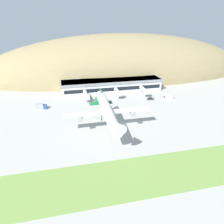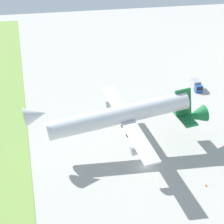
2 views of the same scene
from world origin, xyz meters
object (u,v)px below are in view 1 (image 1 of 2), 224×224
(fuel_truck, at_px, (169,97))
(box_truck, at_px, (41,106))
(jetway_1, at_px, (118,92))
(cargo_airplane, at_px, (107,111))
(terminal_building, at_px, (112,85))
(jetway_0, at_px, (86,95))
(service_car_1, at_px, (108,103))
(jetway_2, at_px, (144,90))
(service_car_0, at_px, (150,99))
(traffic_cone_0, at_px, (135,115))

(fuel_truck, xyz_separation_m, box_truck, (-82.55, 1.34, 0.22))
(jetway_1, distance_m, cargo_airplane, 49.49)
(terminal_building, relative_size, fuel_truck, 11.28)
(jetway_0, bearing_deg, terminal_building, 35.94)
(cargo_airplane, distance_m, box_truck, 49.88)
(jetway_0, relative_size, service_car_1, 2.98)
(jetway_0, relative_size, box_truck, 2.10)
(service_car_1, bearing_deg, jetway_2, 20.86)
(service_car_0, height_order, box_truck, box_truck)
(box_truck, xyz_separation_m, traffic_cone_0, (51.81, -21.81, -1.29))
(jetway_0, height_order, jetway_1, same)
(service_car_0, relative_size, traffic_cone_0, 7.76)
(jetway_0, bearing_deg, service_car_1, -38.60)
(jetway_1, relative_size, cargo_airplane, 0.25)
(jetway_0, xyz_separation_m, fuel_truck, (54.45, -9.78, -2.63))
(jetway_1, height_order, service_car_1, jetway_1)
(fuel_truck, bearing_deg, cargo_airplane, -144.74)
(terminal_building, distance_m, box_truck, 54.36)
(fuel_truck, bearing_deg, jetway_0, 169.81)
(jetway_2, bearing_deg, service_car_1, -159.14)
(terminal_building, relative_size, cargo_airplane, 1.55)
(terminal_building, height_order, jetway_2, terminal_building)
(service_car_0, distance_m, box_truck, 70.07)
(terminal_building, distance_m, fuel_truck, 42.01)
(jetway_2, xyz_separation_m, service_car_1, (-28.14, -10.72, -3.36))
(jetway_2, xyz_separation_m, box_truck, (-68.96, -9.01, -2.42))
(jetway_0, xyz_separation_m, service_car_1, (12.72, -10.15, -3.36))
(terminal_building, bearing_deg, service_car_1, -107.74)
(jetway_0, relative_size, jetway_1, 1.16)
(jetway_0, bearing_deg, fuel_truck, -10.19)
(terminal_building, xyz_separation_m, service_car_0, (21.18, -23.39, -4.50))
(service_car_1, xyz_separation_m, fuel_truck, (41.73, 0.37, 0.73))
(terminal_building, xyz_separation_m, service_car_1, (-8.06, -25.21, -4.51))
(fuel_truck, height_order, box_truck, box_truck)
(fuel_truck, bearing_deg, box_truck, 179.07)
(jetway_0, height_order, cargo_airplane, cargo_airplane)
(box_truck, bearing_deg, terminal_building, 25.68)
(jetway_1, bearing_deg, terminal_building, 94.49)
(jetway_1, distance_m, fuel_truck, 34.40)
(service_car_0, distance_m, traffic_cone_0, 28.53)
(jetway_2, xyz_separation_m, service_car_0, (1.10, -8.90, -3.35))
(jetway_2, xyz_separation_m, fuel_truck, (13.59, -10.35, -2.63))
(jetway_1, xyz_separation_m, fuel_truck, (32.56, -10.78, -2.63))
(jetway_0, xyz_separation_m, box_truck, (-28.10, -8.44, -2.42))
(service_car_0, xyz_separation_m, traffic_cone_0, (-18.25, -21.92, -0.36))
(terminal_building, xyz_separation_m, fuel_truck, (33.67, -24.85, -3.78))
(jetway_2, bearing_deg, box_truck, -172.55)
(jetway_1, xyz_separation_m, jetway_2, (18.97, -0.42, 0.00))
(jetway_0, bearing_deg, box_truck, -163.28)
(jetway_1, relative_size, jetway_2, 0.94)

